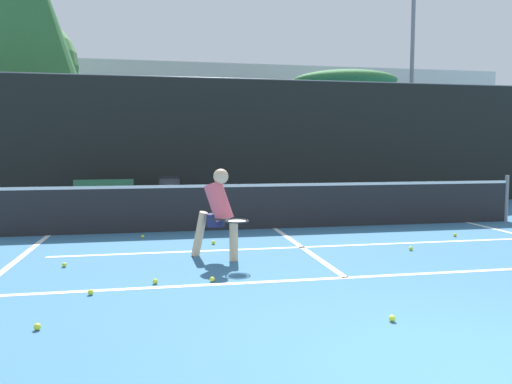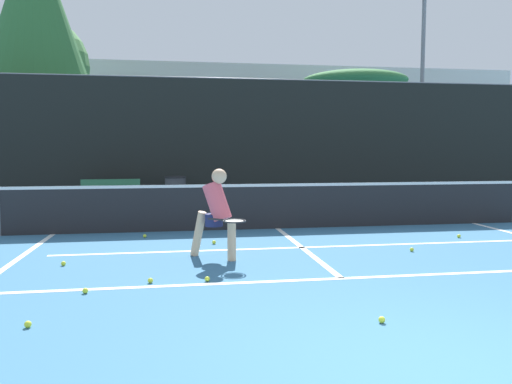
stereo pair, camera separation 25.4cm
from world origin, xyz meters
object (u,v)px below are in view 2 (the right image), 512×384
at_px(parked_car, 196,178).
at_px(trash_bin, 176,194).
at_px(courtside_bench, 111,194).
at_px(player_practicing, 217,210).

bearing_deg(parked_car, trash_bin, -98.06).
bearing_deg(trash_bin, courtside_bench, 175.22).
bearing_deg(parked_car, courtside_bench, -115.15).
distance_m(courtside_bench, trash_bin, 1.72).
bearing_deg(trash_bin, player_practicing, -84.17).
height_order(courtside_bench, trash_bin, trash_bin).
bearing_deg(player_practicing, courtside_bench, 149.61).
relative_size(trash_bin, parked_car, 0.22).
bearing_deg(trash_bin, parked_car, 81.94).
distance_m(player_practicing, courtside_bench, 6.60).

